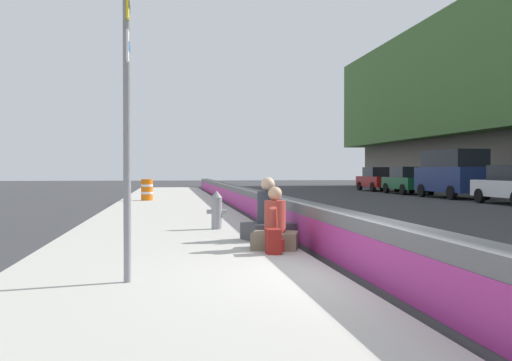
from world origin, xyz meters
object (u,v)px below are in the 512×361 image
fire_hydrant (217,209)px  seated_person_middle (268,220)px  seated_person_foreground (275,229)px  parked_car_far (408,180)px  construction_barrel (147,190)px  parked_car_farther (378,179)px  parked_car_midline (453,173)px  backpack (274,242)px  route_sign_post (127,109)px

fire_hydrant → seated_person_middle: (-2.22, -0.82, -0.07)m
seated_person_foreground → parked_car_far: size_ratio=0.24×
seated_person_middle → construction_barrel: bearing=10.5°
parked_car_far → parked_car_farther: size_ratio=1.00×
construction_barrel → parked_car_midline: bearing=-80.7°
backpack → parked_car_far: 28.84m
seated_person_foreground → parked_car_far: parked_car_far is taller
fire_hydrant → seated_person_foreground: size_ratio=0.83×
route_sign_post → parked_car_far: (27.80, -15.24, -1.35)m
fire_hydrant → construction_barrel: (13.33, 2.06, 0.03)m
fire_hydrant → backpack: 4.19m
route_sign_post → parked_car_farther: (33.24, -15.28, -1.35)m
seated_person_foreground → parked_car_farther: (30.56, -13.00, 0.39)m
route_sign_post → seated_person_middle: (4.03, -2.38, -1.69)m
backpack → fire_hydrant: bearing=8.1°
seated_person_middle → construction_barrel: seated_person_middle is taller
parked_car_midline → parked_car_farther: 11.07m
fire_hydrant → backpack: (-4.14, -0.59, -0.25)m
route_sign_post → backpack: size_ratio=9.00×
backpack → route_sign_post: bearing=134.4°
parked_car_midline → route_sign_post: bearing=145.3°
seated_person_middle → backpack: 1.94m
fire_hydrant → construction_barrel: construction_barrel is taller
parked_car_midline → parked_car_far: (5.62, 0.14, -0.49)m
parked_car_midline → backpack: bearing=146.6°
route_sign_post → parked_car_farther: 36.61m
fire_hydrant → backpack: bearing=-171.9°
fire_hydrant → parked_car_far: (21.55, -13.67, 0.27)m
backpack → parked_car_far: bearing=-27.0°
route_sign_post → seated_person_foreground: (2.69, -2.28, -1.74)m
route_sign_post → parked_car_farther: size_ratio=0.80×
fire_hydrant → seated_person_middle: size_ratio=0.73×
parked_car_farther → seated_person_foreground: bearing=157.0°
construction_barrel → backpack: bearing=-171.4°
route_sign_post → seated_person_foreground: 3.93m
seated_person_middle → fire_hydrant: bearing=20.2°
parked_car_farther → parked_car_midline: bearing=-179.5°
route_sign_post → construction_barrel: route_sign_post is taller
seated_person_middle → seated_person_foreground: bearing=175.6°
seated_person_foreground → parked_car_midline: (19.50, -13.10, 0.88)m
seated_person_middle → parked_car_farther: (29.21, -12.90, 0.35)m
route_sign_post → seated_person_foreground: size_ratio=3.38×
construction_barrel → parked_car_far: (8.22, -15.74, 0.24)m
route_sign_post → construction_barrel: 19.65m
construction_barrel → parked_car_farther: parked_car_farther is taller
seated_person_foreground → fire_hydrant: bearing=11.3°
parked_car_midline → seated_person_foreground: bearing=146.1°
fire_hydrant → construction_barrel: size_ratio=0.93×
parked_car_midline → seated_person_middle: bearing=144.4°
fire_hydrant → seated_person_middle: 2.37m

